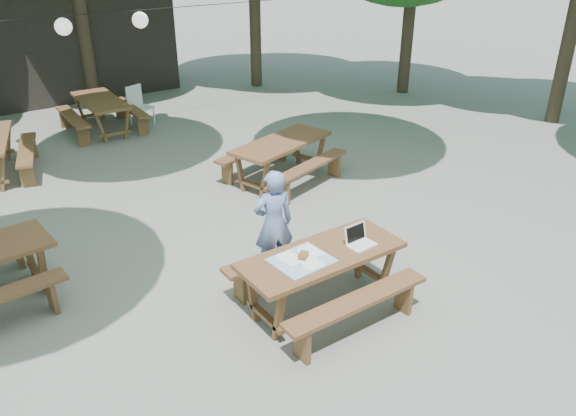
# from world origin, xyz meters

# --- Properties ---
(ground) EXTENTS (80.00, 80.00, 0.00)m
(ground) POSITION_xyz_m (0.00, 0.00, 0.00)
(ground) COLOR slate
(ground) RESTS_ON ground
(pavilion) EXTENTS (6.00, 3.00, 2.80)m
(pavilion) POSITION_xyz_m (0.50, 10.50, 1.40)
(pavilion) COLOR black
(pavilion) RESTS_ON ground
(main_picnic_table) EXTENTS (2.00, 1.58, 0.75)m
(main_picnic_table) POSITION_xyz_m (0.42, -1.68, 0.39)
(main_picnic_table) COLOR brown
(main_picnic_table) RESTS_ON ground
(picnic_table_ne) EXTENTS (2.28, 2.06, 0.75)m
(picnic_table_ne) POSITION_xyz_m (2.19, 1.79, 0.39)
(picnic_table_ne) COLOR brown
(picnic_table_ne) RESTS_ON ground
(picnic_table_far_e) EXTENTS (1.62, 2.02, 0.75)m
(picnic_table_far_e) POSITION_xyz_m (0.41, 6.38, 0.39)
(picnic_table_far_e) COLOR brown
(picnic_table_far_e) RESTS_ON ground
(woman) EXTENTS (0.60, 0.46, 1.48)m
(woman) POSITION_xyz_m (0.36, -0.73, 0.74)
(woman) COLOR #6A82C1
(woman) RESTS_ON ground
(plastic_chair) EXTENTS (0.57, 0.57, 0.90)m
(plastic_chair) POSITION_xyz_m (1.32, 6.39, 0.26)
(plastic_chair) COLOR silver
(plastic_chair) RESTS_ON ground
(laptop) EXTENTS (0.34, 0.28, 0.24)m
(laptop) POSITION_xyz_m (0.90, -1.76, 0.81)
(laptop) COLOR white
(laptop) RESTS_ON main_picnic_table
(tabletop_clutter) EXTENTS (0.68, 0.59, 0.08)m
(tabletop_clutter) POSITION_xyz_m (0.13, -1.67, 0.76)
(tabletop_clutter) COLOR #3A89C7
(tabletop_clutter) RESTS_ON main_picnic_table
(paper_lanterns) EXTENTS (9.00, 0.34, 0.38)m
(paper_lanterns) POSITION_xyz_m (-0.19, 6.00, 2.40)
(paper_lanterns) COLOR black
(paper_lanterns) RESTS_ON ground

